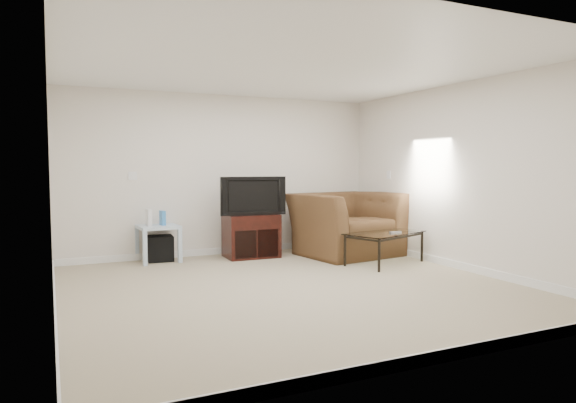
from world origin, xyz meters
name	(u,v)px	position (x,y,z in m)	size (l,w,h in m)	color
floor	(293,287)	(0.00, 0.00, 0.00)	(5.00, 5.00, 0.00)	tan
ceiling	(293,67)	(0.00, 0.00, 2.50)	(5.00, 5.00, 0.00)	white
wall_back	(224,175)	(0.00, 2.50, 1.25)	(5.00, 0.02, 2.50)	silver
wall_left	(50,182)	(-2.50, 0.00, 1.25)	(0.02, 5.00, 2.50)	silver
wall_right	(461,177)	(2.50, 0.00, 1.25)	(0.02, 5.00, 2.50)	silver
plate_back	(133,176)	(-1.40, 2.49, 1.25)	(0.12, 0.02, 0.12)	white
plate_right_switch	(389,175)	(2.49, 1.60, 1.25)	(0.02, 0.09, 0.13)	white
plate_right_outlet	(399,235)	(2.49, 1.30, 0.30)	(0.02, 0.08, 0.12)	white
tv_stand	(251,236)	(0.27, 2.05, 0.33)	(0.79, 0.55, 0.66)	black
dvd_player	(252,222)	(0.27, 2.01, 0.55)	(0.40, 0.28, 0.06)	black
television	(252,196)	(0.27, 2.02, 0.95)	(0.93, 0.19, 0.58)	black
side_table	(158,243)	(-1.09, 2.28, 0.27)	(0.55, 0.55, 0.53)	#A8BBCC
subwoofer	(160,248)	(-1.06, 2.30, 0.19)	(0.36, 0.36, 0.36)	black
game_console	(149,217)	(-1.22, 2.25, 0.65)	(0.06, 0.18, 0.24)	white
game_case	(163,218)	(-1.02, 2.26, 0.64)	(0.06, 0.16, 0.21)	#337FCC
recliner	(346,213)	(1.70, 1.62, 0.65)	(1.50, 0.97, 1.31)	#49331D
coffee_table	(384,248)	(1.80, 0.73, 0.23)	(1.15, 0.65, 0.45)	black
remote	(395,232)	(1.90, 0.61, 0.46)	(0.18, 0.05, 0.02)	#B2B2B7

